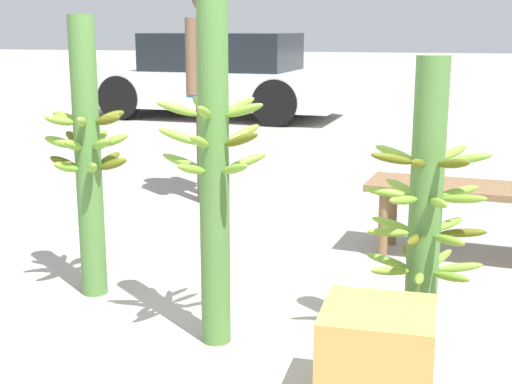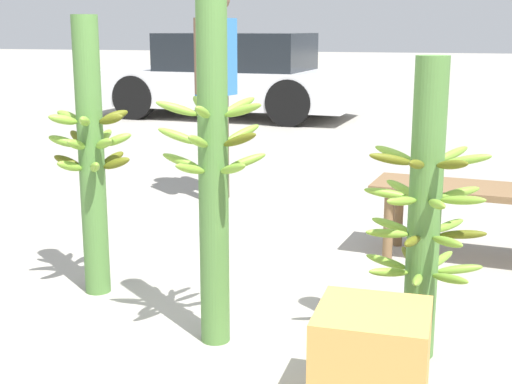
% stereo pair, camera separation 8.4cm
% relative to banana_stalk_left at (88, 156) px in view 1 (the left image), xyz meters
% --- Properties ---
extents(ground_plane, '(80.00, 80.00, 0.00)m').
position_rel_banana_stalk_left_xyz_m(ground_plane, '(0.85, -0.50, -0.74)').
color(ground_plane, '#9E998E').
extents(banana_stalk_left, '(0.43, 0.43, 1.45)m').
position_rel_banana_stalk_left_xyz_m(banana_stalk_left, '(0.00, 0.00, 0.00)').
color(banana_stalk_left, '#4C7A38').
rests_on(banana_stalk_left, ground_plane).
extents(banana_stalk_center, '(0.48, 0.48, 1.56)m').
position_rel_banana_stalk_left_xyz_m(banana_stalk_center, '(0.81, -0.41, 0.06)').
color(banana_stalk_center, '#4C7A38').
rests_on(banana_stalk_center, ground_plane).
extents(banana_stalk_right, '(0.51, 0.51, 1.27)m').
position_rel_banana_stalk_left_xyz_m(banana_stalk_right, '(1.69, -0.30, -0.10)').
color(banana_stalk_right, '#4C7A38').
rests_on(banana_stalk_right, ground_plane).
extents(vendor_person, '(0.25, 0.56, 1.72)m').
position_rel_banana_stalk_left_xyz_m(vendor_person, '(-0.06, 2.17, 0.31)').
color(vendor_person, brown).
rests_on(vendor_person, ground_plane).
extents(market_bench, '(1.37, 0.58, 0.46)m').
position_rel_banana_stalk_left_xyz_m(market_bench, '(1.99, 1.07, -0.34)').
color(market_bench, brown).
rests_on(market_bench, ground_plane).
extents(parked_car, '(4.12, 1.91, 1.31)m').
position_rel_banana_stalk_left_xyz_m(parked_car, '(-1.69, 7.54, -0.11)').
color(parked_car, silver).
rests_on(parked_car, ground_plane).
extents(produce_crate, '(0.40, 0.40, 0.40)m').
position_rel_banana_stalk_left_xyz_m(produce_crate, '(1.56, -0.84, -0.54)').
color(produce_crate, '#C69347').
rests_on(produce_crate, ground_plane).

